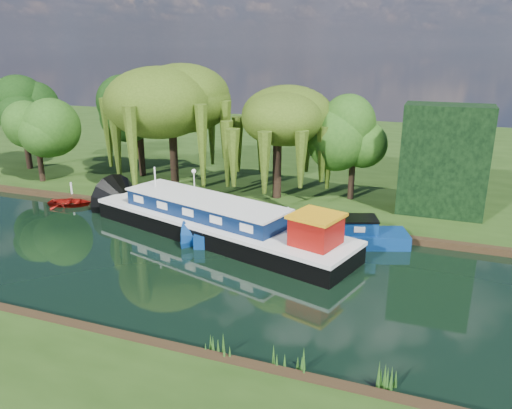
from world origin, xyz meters
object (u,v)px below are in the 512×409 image
at_px(narrowboat, 301,234).
at_px(red_dinghy, 71,206).
at_px(dutch_barge, 219,223).
at_px(white_cruiser, 340,246).

relative_size(narrowboat, red_dinghy, 3.98).
bearing_deg(narrowboat, red_dinghy, 156.82).
height_order(dutch_barge, white_cruiser, dutch_barge).
bearing_deg(dutch_barge, narrowboat, 25.08).
distance_m(narrowboat, white_cruiser, 2.63).
relative_size(red_dinghy, white_cruiser, 1.50).
distance_m(narrowboat, red_dinghy, 19.74).
height_order(red_dinghy, white_cruiser, white_cruiser).
distance_m(dutch_barge, red_dinghy, 14.41).
height_order(narrowboat, white_cruiser, narrowboat).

